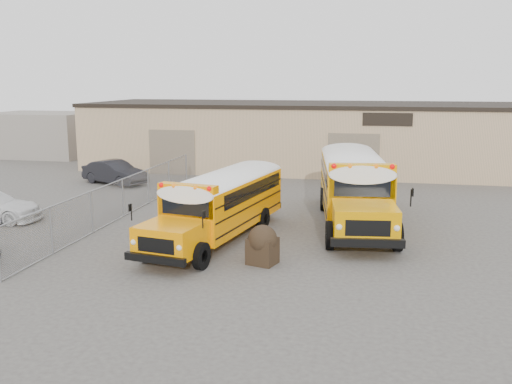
% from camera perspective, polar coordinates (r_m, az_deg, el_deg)
% --- Properties ---
extents(ground, '(120.00, 120.00, 0.00)m').
position_cam_1_polar(ground, '(22.58, -2.36, -4.99)').
color(ground, '#474441').
rests_on(ground, ground).
extents(warehouse, '(30.20, 10.20, 4.67)m').
position_cam_1_polar(warehouse, '(41.53, 4.49, 5.72)').
color(warehouse, tan).
rests_on(warehouse, ground).
extents(chainlink_fence, '(0.07, 18.07, 1.81)m').
position_cam_1_polar(chainlink_fence, '(27.12, -13.15, -0.57)').
color(chainlink_fence, gray).
rests_on(chainlink_fence, ground).
extents(distant_building_left, '(8.00, 6.00, 3.60)m').
position_cam_1_polar(distant_building_left, '(51.20, -20.51, 5.43)').
color(distant_building_left, gray).
rests_on(distant_building_left, ground).
extents(school_bus_left, '(3.78, 9.44, 2.69)m').
position_cam_1_polar(school_bus_left, '(27.83, 1.40, 1.39)').
color(school_bus_left, '#FF9200').
rests_on(school_bus_left, ground).
extents(school_bus_right, '(3.94, 10.92, 3.12)m').
position_cam_1_polar(school_bus_right, '(32.09, 8.79, 3.01)').
color(school_bus_right, '#E99800').
rests_on(school_bus_right, ground).
extents(tarp_bundle, '(1.12, 1.06, 1.38)m').
position_cam_1_polar(tarp_bundle, '(19.73, 0.66, -5.23)').
color(tarp_bundle, black).
rests_on(tarp_bundle, ground).
extents(car_dark, '(4.63, 3.08, 1.44)m').
position_cam_1_polar(car_dark, '(35.92, -13.96, 1.92)').
color(car_dark, black).
rests_on(car_dark, ground).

